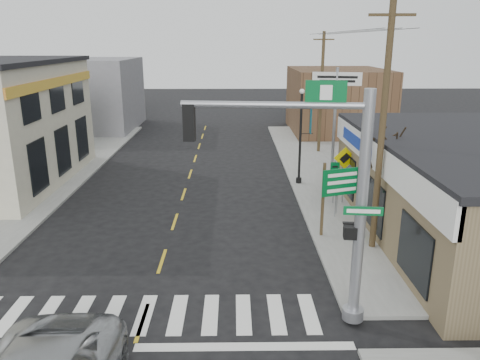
{
  "coord_description": "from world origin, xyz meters",
  "views": [
    {
      "loc": [
        2.72,
        -12.05,
        7.97
      ],
      "look_at": [
        2.96,
        5.26,
        2.8
      ],
      "focal_mm": 35.0,
      "sensor_mm": 36.0,
      "label": 1
    }
  ],
  "objects_px": {
    "traffic_signal_pole": "(333,186)",
    "utility_pole_far": "(321,92)",
    "utility_pole_near": "(382,127)",
    "lamp_post": "(302,130)",
    "dance_center_sign": "(336,93)",
    "guide_sign": "(341,190)",
    "bare_tree": "(383,134)",
    "fire_hydrant": "(375,230)"
  },
  "relations": [
    {
      "from": "fire_hydrant",
      "to": "utility_pole_near",
      "type": "distance_m",
      "value": 4.42
    },
    {
      "from": "traffic_signal_pole",
      "to": "dance_center_sign",
      "type": "distance_m",
      "value": 17.24
    },
    {
      "from": "utility_pole_far",
      "to": "guide_sign",
      "type": "bearing_deg",
      "value": -101.22
    },
    {
      "from": "dance_center_sign",
      "to": "utility_pole_far",
      "type": "height_order",
      "value": "utility_pole_far"
    },
    {
      "from": "lamp_post",
      "to": "utility_pole_far",
      "type": "height_order",
      "value": "utility_pole_far"
    },
    {
      "from": "utility_pole_far",
      "to": "utility_pole_near",
      "type": "bearing_deg",
      "value": -97.02
    },
    {
      "from": "traffic_signal_pole",
      "to": "guide_sign",
      "type": "xyz_separation_m",
      "value": [
        1.73,
        6.15,
        -2.08
      ]
    },
    {
      "from": "utility_pole_near",
      "to": "traffic_signal_pole",
      "type": "bearing_deg",
      "value": -115.95
    },
    {
      "from": "lamp_post",
      "to": "bare_tree",
      "type": "relative_size",
      "value": 1.0
    },
    {
      "from": "lamp_post",
      "to": "utility_pole_near",
      "type": "height_order",
      "value": "utility_pole_near"
    },
    {
      "from": "bare_tree",
      "to": "guide_sign",
      "type": "bearing_deg",
      "value": -163.04
    },
    {
      "from": "traffic_signal_pole",
      "to": "utility_pole_near",
      "type": "height_order",
      "value": "utility_pole_near"
    },
    {
      "from": "guide_sign",
      "to": "dance_center_sign",
      "type": "xyz_separation_m",
      "value": [
        1.89,
        10.69,
        2.78
      ]
    },
    {
      "from": "fire_hydrant",
      "to": "bare_tree",
      "type": "bearing_deg",
      "value": 71.98
    },
    {
      "from": "guide_sign",
      "to": "lamp_post",
      "type": "relative_size",
      "value": 0.59
    },
    {
      "from": "traffic_signal_pole",
      "to": "bare_tree",
      "type": "relative_size",
      "value": 1.29
    },
    {
      "from": "fire_hydrant",
      "to": "utility_pole_far",
      "type": "xyz_separation_m",
      "value": [
        0.49,
        15.98,
        3.93
      ]
    },
    {
      "from": "guide_sign",
      "to": "utility_pole_near",
      "type": "height_order",
      "value": "utility_pole_near"
    },
    {
      "from": "bare_tree",
      "to": "lamp_post",
      "type": "bearing_deg",
      "value": 108.06
    },
    {
      "from": "lamp_post",
      "to": "traffic_signal_pole",
      "type": "bearing_deg",
      "value": -95.26
    },
    {
      "from": "fire_hydrant",
      "to": "utility_pole_far",
      "type": "height_order",
      "value": "utility_pole_far"
    },
    {
      "from": "lamp_post",
      "to": "utility_pole_near",
      "type": "xyz_separation_m",
      "value": [
        1.7,
        -8.67,
        1.67
      ]
    },
    {
      "from": "traffic_signal_pole",
      "to": "fire_hydrant",
      "type": "height_order",
      "value": "traffic_signal_pole"
    },
    {
      "from": "dance_center_sign",
      "to": "bare_tree",
      "type": "xyz_separation_m",
      "value": [
        -0.19,
        -10.17,
        -0.58
      ]
    },
    {
      "from": "dance_center_sign",
      "to": "utility_pole_far",
      "type": "bearing_deg",
      "value": 101.84
    },
    {
      "from": "traffic_signal_pole",
      "to": "bare_tree",
      "type": "distance_m",
      "value": 7.49
    },
    {
      "from": "utility_pole_near",
      "to": "utility_pole_far",
      "type": "bearing_deg",
      "value": 90.7
    },
    {
      "from": "traffic_signal_pole",
      "to": "bare_tree",
      "type": "bearing_deg",
      "value": 68.89
    },
    {
      "from": "fire_hydrant",
      "to": "utility_pole_near",
      "type": "relative_size",
      "value": 0.08
    },
    {
      "from": "guide_sign",
      "to": "dance_center_sign",
      "type": "relative_size",
      "value": 0.5
    },
    {
      "from": "lamp_post",
      "to": "bare_tree",
      "type": "bearing_deg",
      "value": -72.49
    },
    {
      "from": "bare_tree",
      "to": "utility_pole_near",
      "type": "distance_m",
      "value": 1.83
    },
    {
      "from": "traffic_signal_pole",
      "to": "utility_pole_far",
      "type": "height_order",
      "value": "utility_pole_far"
    },
    {
      "from": "guide_sign",
      "to": "utility_pole_far",
      "type": "height_order",
      "value": "utility_pole_far"
    },
    {
      "from": "guide_sign",
      "to": "fire_hydrant",
      "type": "xyz_separation_m",
      "value": [
        1.39,
        -0.43,
        -1.59
      ]
    },
    {
      "from": "guide_sign",
      "to": "fire_hydrant",
      "type": "height_order",
      "value": "guide_sign"
    },
    {
      "from": "traffic_signal_pole",
      "to": "utility_pole_far",
      "type": "distance_m",
      "value": 22.01
    },
    {
      "from": "fire_hydrant",
      "to": "bare_tree",
      "type": "xyz_separation_m",
      "value": [
        0.31,
        0.94,
        3.79
      ]
    },
    {
      "from": "dance_center_sign",
      "to": "utility_pole_far",
      "type": "xyz_separation_m",
      "value": [
        -0.01,
        4.87,
        -0.43
      ]
    },
    {
      "from": "utility_pole_far",
      "to": "dance_center_sign",
      "type": "bearing_deg",
      "value": -94.24
    },
    {
      "from": "utility_pole_near",
      "to": "utility_pole_far",
      "type": "distance_m",
      "value": 16.7
    },
    {
      "from": "fire_hydrant",
      "to": "dance_center_sign",
      "type": "height_order",
      "value": "dance_center_sign"
    }
  ]
}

